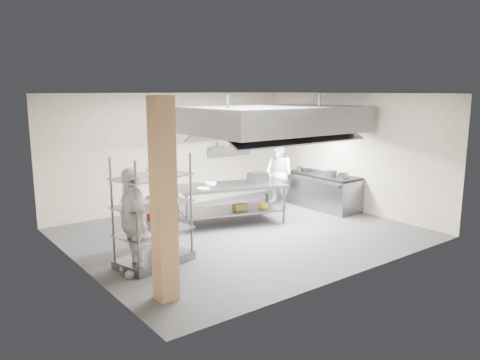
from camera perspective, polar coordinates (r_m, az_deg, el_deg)
floor at (r=10.28m, az=0.34°, el=-6.47°), size 7.00×7.00×0.00m
ceiling at (r=9.81m, az=0.36°, el=10.50°), size 7.00×7.00×0.00m
wall_back at (r=12.43m, az=-8.12°, el=3.54°), size 7.00×0.00×7.00m
wall_left at (r=8.31m, az=-19.15°, el=-0.58°), size 0.00×6.00×6.00m
wall_right at (r=12.36m, az=13.34°, el=3.32°), size 0.00×6.00×6.00m
column at (r=6.82m, az=-9.30°, el=-2.54°), size 0.30×0.30×3.00m
exhaust_hood at (r=10.97m, az=4.50°, el=7.37°), size 4.00×2.50×0.60m
hood_strip_a at (r=10.42m, az=0.76°, el=5.46°), size 1.60×0.12×0.04m
hood_strip_b at (r=11.61m, az=7.82°, el=5.91°), size 1.60×0.12×0.04m
wall_shelf at (r=13.26m, az=-0.96°, el=4.10°), size 1.50×0.28×0.04m
island at (r=10.96m, az=-1.13°, el=-2.90°), size 2.69×1.71×0.91m
island_worktop at (r=10.86m, az=-1.14°, el=-0.73°), size 2.69×1.71×0.06m
island_undershelf at (r=10.99m, az=-1.13°, el=-3.69°), size 2.47×1.55×0.04m
pass_rack at (r=8.39m, az=-10.56°, el=-3.64°), size 1.46×1.05×1.98m
cooking_range at (r=12.56m, az=10.15°, el=-1.45°), size 0.80×2.00×0.84m
range_top at (r=12.47m, az=10.22°, el=0.57°), size 0.78×1.96×0.06m
chef_head at (r=9.36m, az=-10.22°, el=-3.17°), size 0.52×0.67×1.64m
chef_line at (r=12.48m, az=4.70°, el=0.75°), size 0.75×0.92×1.76m
chef_plating at (r=8.04m, az=-13.03°, el=-4.91°), size 0.54×1.11×1.83m
griddle at (r=11.12m, az=2.19°, el=0.26°), size 0.44×0.35×0.21m
wicker_basket at (r=10.95m, az=-0.02°, el=-3.28°), size 0.33×0.25×0.13m
stockpot at (r=12.10m, az=11.16°, el=0.80°), size 0.26×0.26×0.18m
plate_stack at (r=8.48m, az=-10.48°, el=-5.98°), size 0.28×0.28×0.05m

